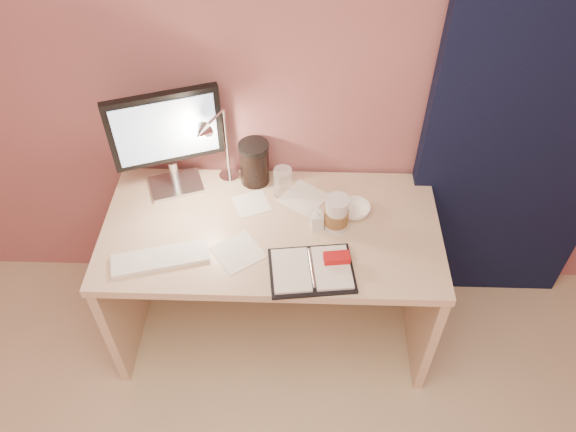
{
  "coord_description": "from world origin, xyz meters",
  "views": [
    {
      "loc": [
        0.12,
        -0.2,
        2.43
      ],
      "look_at": [
        0.07,
        1.33,
        0.85
      ],
      "focal_mm": 35.0,
      "sensor_mm": 36.0,
      "label": 1
    }
  ],
  "objects_px": {
    "coffee_cup": "(336,214)",
    "clear_cup": "(283,182)",
    "lotion_bottle": "(317,218)",
    "dark_jar": "(255,165)",
    "planner": "(314,269)",
    "desk_lamp": "(233,147)",
    "desk": "(273,249)",
    "keyboard": "(160,258)",
    "bowl": "(354,210)",
    "monitor": "(166,134)"
  },
  "relations": [
    {
      "from": "desk",
      "to": "dark_jar",
      "type": "distance_m",
      "value": 0.39
    },
    {
      "from": "keyboard",
      "to": "dark_jar",
      "type": "distance_m",
      "value": 0.59
    },
    {
      "from": "bowl",
      "to": "dark_jar",
      "type": "xyz_separation_m",
      "value": [
        -0.43,
        0.2,
        0.07
      ]
    },
    {
      "from": "monitor",
      "to": "coffee_cup",
      "type": "bearing_deg",
      "value": -37.74
    },
    {
      "from": "lotion_bottle",
      "to": "desk_lamp",
      "type": "distance_m",
      "value": 0.45
    },
    {
      "from": "keyboard",
      "to": "clear_cup",
      "type": "relative_size",
      "value": 2.72
    },
    {
      "from": "desk_lamp",
      "to": "lotion_bottle",
      "type": "bearing_deg",
      "value": -5.94
    },
    {
      "from": "keyboard",
      "to": "lotion_bottle",
      "type": "xyz_separation_m",
      "value": [
        0.61,
        0.19,
        0.05
      ]
    },
    {
      "from": "dark_jar",
      "to": "bowl",
      "type": "bearing_deg",
      "value": -24.36
    },
    {
      "from": "coffee_cup",
      "to": "clear_cup",
      "type": "distance_m",
      "value": 0.3
    },
    {
      "from": "desk",
      "to": "dark_jar",
      "type": "xyz_separation_m",
      "value": [
        -0.09,
        0.21,
        0.32
      ]
    },
    {
      "from": "dark_jar",
      "to": "desk_lamp",
      "type": "distance_m",
      "value": 0.19
    },
    {
      "from": "coffee_cup",
      "to": "keyboard",
      "type": "bearing_deg",
      "value": -164.24
    },
    {
      "from": "planner",
      "to": "lotion_bottle",
      "type": "height_order",
      "value": "lotion_bottle"
    },
    {
      "from": "desk_lamp",
      "to": "monitor",
      "type": "bearing_deg",
      "value": -159.81
    },
    {
      "from": "planner",
      "to": "desk_lamp",
      "type": "bearing_deg",
      "value": 120.68
    },
    {
      "from": "coffee_cup",
      "to": "clear_cup",
      "type": "relative_size",
      "value": 1.15
    },
    {
      "from": "coffee_cup",
      "to": "planner",
      "type": "bearing_deg",
      "value": -111.1
    },
    {
      "from": "coffee_cup",
      "to": "bowl",
      "type": "xyz_separation_m",
      "value": [
        0.08,
        0.08,
        -0.05
      ]
    },
    {
      "from": "clear_cup",
      "to": "bowl",
      "type": "xyz_separation_m",
      "value": [
        0.31,
        -0.11,
        -0.05
      ]
    },
    {
      "from": "coffee_cup",
      "to": "desk",
      "type": "bearing_deg",
      "value": 166.17
    },
    {
      "from": "monitor",
      "to": "coffee_cup",
      "type": "height_order",
      "value": "monitor"
    },
    {
      "from": "bowl",
      "to": "clear_cup",
      "type": "bearing_deg",
      "value": 160.29
    },
    {
      "from": "keyboard",
      "to": "clear_cup",
      "type": "distance_m",
      "value": 0.61
    },
    {
      "from": "dark_jar",
      "to": "desk_lamp",
      "type": "relative_size",
      "value": 0.46
    },
    {
      "from": "bowl",
      "to": "dark_jar",
      "type": "distance_m",
      "value": 0.48
    },
    {
      "from": "monitor",
      "to": "desk_lamp",
      "type": "relative_size",
      "value": 1.23
    },
    {
      "from": "lotion_bottle",
      "to": "dark_jar",
      "type": "height_order",
      "value": "dark_jar"
    },
    {
      "from": "desk",
      "to": "bowl",
      "type": "xyz_separation_m",
      "value": [
        0.35,
        0.02,
        0.25
      ]
    },
    {
      "from": "keyboard",
      "to": "desk",
      "type": "bearing_deg",
      "value": 16.47
    },
    {
      "from": "planner",
      "to": "clear_cup",
      "type": "distance_m",
      "value": 0.45
    },
    {
      "from": "desk",
      "to": "bowl",
      "type": "bearing_deg",
      "value": 2.73
    },
    {
      "from": "desk",
      "to": "clear_cup",
      "type": "height_order",
      "value": "clear_cup"
    },
    {
      "from": "desk",
      "to": "monitor",
      "type": "bearing_deg",
      "value": 159.65
    },
    {
      "from": "coffee_cup",
      "to": "desk_lamp",
      "type": "xyz_separation_m",
      "value": [
        -0.43,
        0.2,
        0.17
      ]
    },
    {
      "from": "coffee_cup",
      "to": "lotion_bottle",
      "type": "xyz_separation_m",
      "value": [
        -0.08,
        -0.0,
        -0.02
      ]
    },
    {
      "from": "planner",
      "to": "clear_cup",
      "type": "xyz_separation_m",
      "value": [
        -0.13,
        0.43,
        0.06
      ]
    },
    {
      "from": "lotion_bottle",
      "to": "monitor",
      "type": "bearing_deg",
      "value": 159.75
    },
    {
      "from": "desk",
      "to": "clear_cup",
      "type": "bearing_deg",
      "value": 72.14
    },
    {
      "from": "lotion_bottle",
      "to": "desk",
      "type": "bearing_deg",
      "value": 160.0
    },
    {
      "from": "desk",
      "to": "keyboard",
      "type": "xyz_separation_m",
      "value": [
        -0.43,
        -0.26,
        0.23
      ]
    },
    {
      "from": "bowl",
      "to": "desk_lamp",
      "type": "relative_size",
      "value": 0.34
    },
    {
      "from": "desk_lamp",
      "to": "planner",
      "type": "bearing_deg",
      "value": -27.69
    },
    {
      "from": "keyboard",
      "to": "desk_lamp",
      "type": "height_order",
      "value": "desk_lamp"
    },
    {
      "from": "bowl",
      "to": "desk_lamp",
      "type": "distance_m",
      "value": 0.57
    },
    {
      "from": "lotion_bottle",
      "to": "dark_jar",
      "type": "bearing_deg",
      "value": 134.21
    },
    {
      "from": "lotion_bottle",
      "to": "desk_lamp",
      "type": "relative_size",
      "value": 0.28
    },
    {
      "from": "coffee_cup",
      "to": "bowl",
      "type": "distance_m",
      "value": 0.13
    },
    {
      "from": "monitor",
      "to": "keyboard",
      "type": "height_order",
      "value": "monitor"
    },
    {
      "from": "desk",
      "to": "lotion_bottle",
      "type": "bearing_deg",
      "value": -20.0
    }
  ]
}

